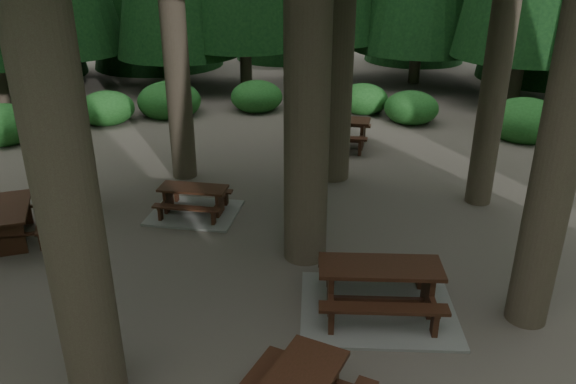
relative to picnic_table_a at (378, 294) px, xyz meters
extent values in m
plane|color=#524A42|center=(-1.64, 1.83, -0.32)|extent=(80.00, 80.00, 0.00)
cube|color=gray|center=(0.00, 0.00, -0.29)|extent=(3.03, 2.69, 0.05)
cube|color=#331C0F|center=(0.00, 0.00, 0.53)|extent=(2.17, 1.24, 0.07)
cube|color=#331C0F|center=(0.15, 0.66, 0.19)|extent=(2.06, 0.74, 0.06)
cube|color=#331C0F|center=(-0.15, -0.66, 0.19)|extent=(2.06, 0.74, 0.06)
cube|color=#331C0F|center=(-0.80, 0.18, 0.09)|extent=(0.23, 0.63, 0.82)
cube|color=#331C0F|center=(-0.80, 0.18, 0.16)|extent=(0.46, 1.63, 0.07)
cube|color=#331C0F|center=(0.80, -0.18, 0.09)|extent=(0.23, 0.63, 0.82)
cube|color=#331C0F|center=(0.80, -0.18, 0.16)|extent=(0.46, 1.63, 0.07)
cube|color=#331C0F|center=(0.00, 0.00, -0.11)|extent=(1.68, 0.47, 0.09)
cube|color=#331C0F|center=(-6.72, 3.84, 0.41)|extent=(0.92, 1.82, 0.06)
cube|color=#331C0F|center=(-6.14, 3.92, 0.12)|extent=(0.49, 1.76, 0.05)
cube|color=#331C0F|center=(-6.62, 3.15, 0.03)|extent=(0.54, 0.15, 0.70)
cube|color=#331C0F|center=(-6.62, 3.15, 0.09)|extent=(1.40, 0.28, 0.06)
cube|color=#331C0F|center=(-6.82, 4.53, 0.03)|extent=(0.54, 0.15, 0.70)
cube|color=#331C0F|center=(-6.82, 4.53, 0.09)|extent=(1.40, 0.28, 0.06)
cube|color=#331C0F|center=(-6.72, 3.84, -0.14)|extent=(0.28, 1.45, 0.08)
cube|color=gray|center=(-2.96, 4.38, -0.29)|extent=(2.42, 2.22, 0.05)
cube|color=#331C0F|center=(-2.96, 4.38, 0.33)|extent=(1.66, 1.10, 0.05)
cube|color=#331C0F|center=(-2.78, 4.86, 0.07)|extent=(1.53, 0.74, 0.04)
cube|color=#331C0F|center=(-3.14, 3.89, 0.07)|extent=(1.53, 0.74, 0.04)
cube|color=#331C0F|center=(-3.54, 4.59, -0.01)|extent=(0.23, 0.47, 0.62)
cube|color=#331C0F|center=(-3.54, 4.59, 0.04)|extent=(0.50, 1.19, 0.05)
cube|color=#331C0F|center=(-2.38, 4.16, -0.01)|extent=(0.23, 0.47, 0.62)
cube|color=#331C0F|center=(-2.38, 4.16, 0.04)|extent=(0.50, 1.19, 0.05)
cube|color=#331C0F|center=(-2.96, 4.38, -0.16)|extent=(1.23, 0.51, 0.07)
cube|color=#331C0F|center=(1.52, 8.45, 0.52)|extent=(2.16, 1.49, 0.07)
cube|color=#331C0F|center=(1.77, 9.07, 0.19)|extent=(1.97, 1.03, 0.06)
cube|color=#331C0F|center=(1.26, 7.83, 0.19)|extent=(1.97, 1.03, 0.06)
cube|color=#331C0F|center=(0.77, 8.75, 0.09)|extent=(0.32, 0.60, 0.81)
cube|color=#331C0F|center=(0.77, 8.75, 0.15)|extent=(0.70, 1.53, 0.07)
cube|color=#331C0F|center=(2.26, 8.14, 0.09)|extent=(0.32, 0.60, 0.81)
cube|color=#331C0F|center=(2.26, 8.14, 0.15)|extent=(0.70, 1.53, 0.07)
cube|color=#331C0F|center=(1.52, 8.45, -0.12)|extent=(1.58, 0.72, 0.09)
cube|color=#331C0F|center=(-1.53, -1.88, 0.08)|extent=(0.54, 0.44, 0.80)
cube|color=#331C0F|center=(-1.53, -1.88, 0.15)|extent=(1.35, 1.04, 0.07)
ellipsoid|color=#205E20|center=(7.80, 8.28, 0.08)|extent=(2.42, 2.42, 1.49)
ellipsoid|color=#205E20|center=(4.80, 10.52, 0.08)|extent=(1.90, 1.90, 1.17)
ellipsoid|color=#205E20|center=(3.50, 12.00, 0.08)|extent=(1.84, 1.84, 1.13)
ellipsoid|color=#205E20|center=(-0.34, 13.08, 0.08)|extent=(1.95, 1.95, 1.20)
ellipsoid|color=#205E20|center=(-3.57, 13.04, 0.08)|extent=(2.31, 2.31, 1.42)
ellipsoid|color=#205E20|center=(-5.73, 12.39, 0.08)|extent=(1.93, 1.93, 1.19)
ellipsoid|color=#205E20|center=(-8.75, 10.89, 0.08)|extent=(2.15, 2.15, 1.32)
camera|label=1|loc=(-2.97, -7.58, 5.42)|focal=35.00mm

